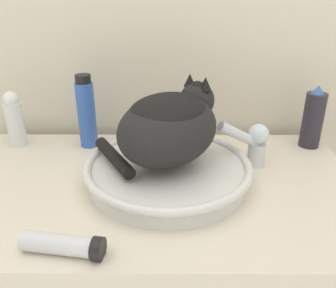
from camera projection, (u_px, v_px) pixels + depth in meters
wall_back at (154, 24)px, 1.00m from camera, size 8.00×0.05×2.40m
sink_basin at (168, 171)px, 0.82m from camera, size 0.38×0.38×0.05m
cat at (169, 124)px, 0.78m from camera, size 0.33×0.31×0.18m
faucet at (254, 142)px, 0.88m from camera, size 0.14×0.08×0.13m
hairspray_can_black at (313, 119)px, 0.98m from camera, size 0.06×0.06×0.18m
deodorant_stick at (15, 119)px, 0.98m from camera, size 0.05×0.05×0.16m
shampoo_bottle_tall at (86, 112)px, 0.97m from camera, size 0.05×0.05×0.20m
cream_tube at (64, 245)px, 0.61m from camera, size 0.15×0.06×0.04m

